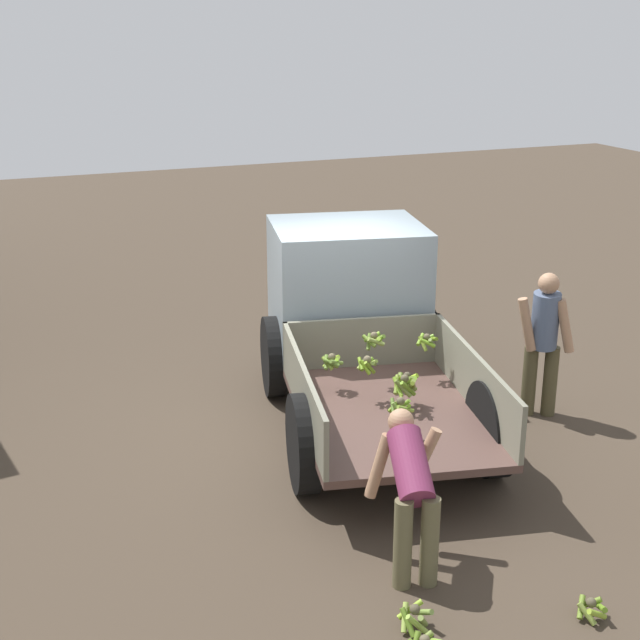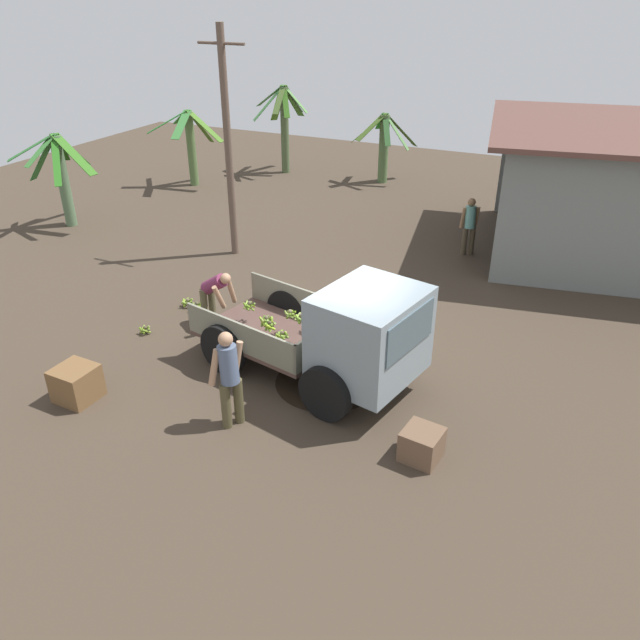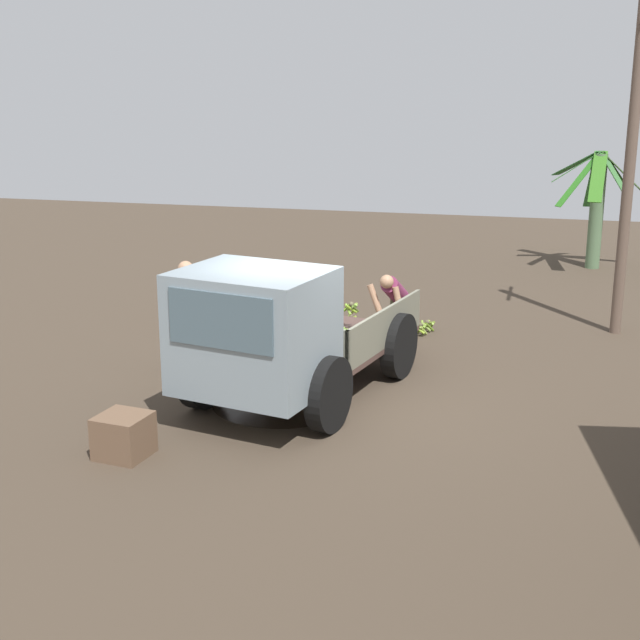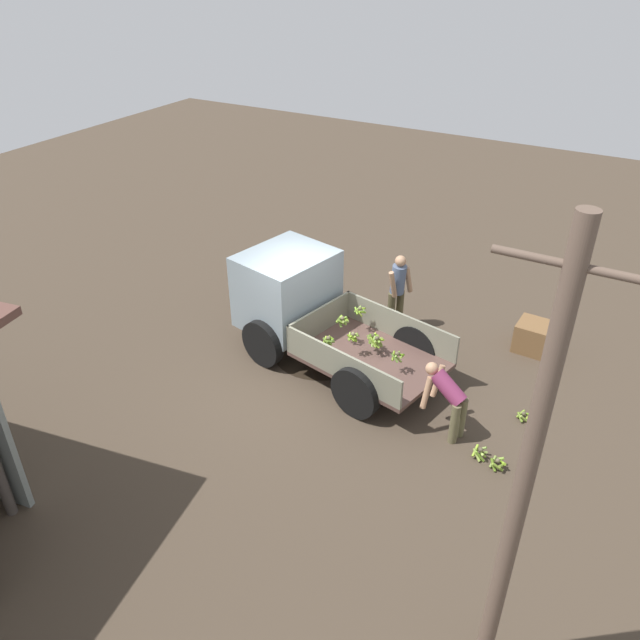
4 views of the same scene
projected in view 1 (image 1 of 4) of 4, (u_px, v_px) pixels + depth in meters
The scene contains 8 objects.
ground at pixel (325, 419), 10.18m from camera, with size 36.00×36.00×0.00m, color #413529.
mud_patch_0 at pixel (366, 407), 10.47m from camera, with size 1.89×1.89×0.01m, color black.
cargo_truck at pixel (354, 311), 10.49m from camera, with size 4.52×2.75×2.02m.
person_foreground_visitor at pixel (544, 338), 9.98m from camera, with size 0.51×0.63×1.71m.
person_worker_loading at pixel (410, 486), 7.19m from camera, with size 0.82×0.68×1.28m.
banana_bunch_on_ground_0 at pixel (414, 616), 6.64m from camera, with size 0.26×0.26×0.22m.
banana_bunch_on_ground_1 at pixel (591, 608), 6.77m from camera, with size 0.25×0.25×0.18m.
wooden_crate_1 at pixel (384, 319), 12.74m from camera, with size 0.57×0.57×0.51m, color brown.
Camera 1 is at (-8.58, 3.51, 4.36)m, focal length 50.00 mm.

